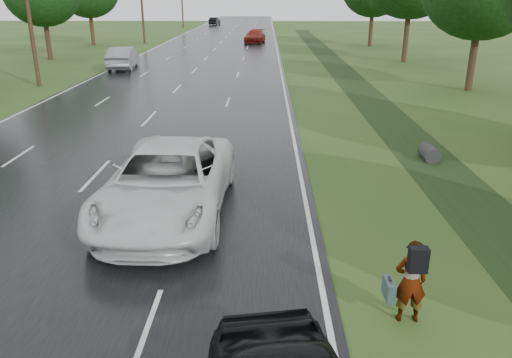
% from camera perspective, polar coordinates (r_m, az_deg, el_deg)
% --- Properties ---
extents(road, '(14.00, 180.00, 0.04)m').
position_cam_1_polar(road, '(52.92, -5.09, 14.20)').
color(road, black).
rests_on(road, ground).
extents(edge_stripe_east, '(0.12, 180.00, 0.01)m').
position_cam_1_polar(edge_stripe_east, '(52.64, 2.47, 14.26)').
color(edge_stripe_east, silver).
rests_on(edge_stripe_east, road).
extents(edge_stripe_west, '(0.12, 180.00, 0.01)m').
position_cam_1_polar(edge_stripe_west, '(54.05, -12.44, 13.98)').
color(edge_stripe_west, silver).
rests_on(edge_stripe_west, road).
extents(center_line, '(0.12, 180.00, 0.01)m').
position_cam_1_polar(center_line, '(52.92, -5.09, 14.23)').
color(center_line, silver).
rests_on(center_line, road).
extents(drainage_ditch, '(2.20, 120.00, 0.56)m').
position_cam_1_polar(drainage_ditch, '(27.28, 13.76, 7.95)').
color(drainage_ditch, black).
rests_on(drainage_ditch, ground).
extents(utility_pole_mid, '(1.60, 0.26, 10.00)m').
position_cam_1_polar(utility_pole_mid, '(35.55, -24.72, 17.93)').
color(utility_pole_mid, '#3A2617').
rests_on(utility_pole_mid, ground).
extents(pedestrian, '(0.73, 0.65, 1.62)m').
position_cam_1_polar(pedestrian, '(9.48, 17.16, -11.01)').
color(pedestrian, '#A5998C').
rests_on(pedestrian, ground).
extents(white_pickup, '(3.21, 6.73, 1.85)m').
position_cam_1_polar(white_pickup, '(13.43, -10.05, -0.28)').
color(white_pickup, silver).
rests_on(white_pickup, road).
extents(silver_sedan, '(2.27, 5.34, 1.71)m').
position_cam_1_polar(silver_sedan, '(42.11, -14.97, 13.25)').
color(silver_sedan, gray).
rests_on(silver_sedan, road).
extents(far_car_red, '(2.81, 5.43, 1.50)m').
position_cam_1_polar(far_car_red, '(63.55, -0.12, 16.00)').
color(far_car_red, maroon).
rests_on(far_car_red, road).
extents(far_car_dark, '(1.96, 4.40, 1.40)m').
position_cam_1_polar(far_car_dark, '(101.91, -4.75, 17.55)').
color(far_car_dark, black).
rests_on(far_car_dark, road).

